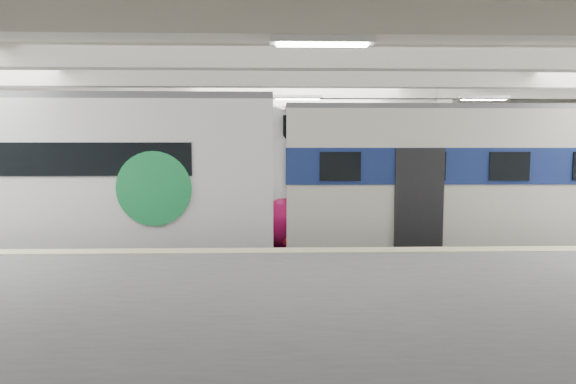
{
  "coord_description": "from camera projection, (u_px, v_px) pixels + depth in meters",
  "views": [
    {
      "loc": [
        -0.73,
        -13.49,
        3.29
      ],
      "look_at": [
        -0.33,
        1.0,
        2.0
      ],
      "focal_mm": 30.0,
      "sensor_mm": 36.0,
      "label": 1
    }
  ],
  "objects": [
    {
      "name": "station_hall",
      "position": [
        305.0,
        151.0,
        11.73
      ],
      "size": [
        36.0,
        24.0,
        5.75
      ],
      "color": "black",
      "rests_on": "ground"
    },
    {
      "name": "modern_emu",
      "position": [
        79.0,
        184.0,
        13.37
      ],
      "size": [
        14.85,
        3.06,
        4.74
      ],
      "color": "white",
      "rests_on": "ground"
    },
    {
      "name": "older_rer",
      "position": [
        519.0,
        182.0,
        13.71
      ],
      "size": [
        13.59,
        3.0,
        4.48
      ],
      "color": "beige",
      "rests_on": "ground"
    },
    {
      "name": "far_train",
      "position": [
        220.0,
        175.0,
        18.94
      ],
      "size": [
        13.87,
        3.31,
        4.41
      ],
      "rotation": [
        0.0,
        0.0,
        -0.04
      ],
      "color": "white",
      "rests_on": "ground"
    }
  ]
}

